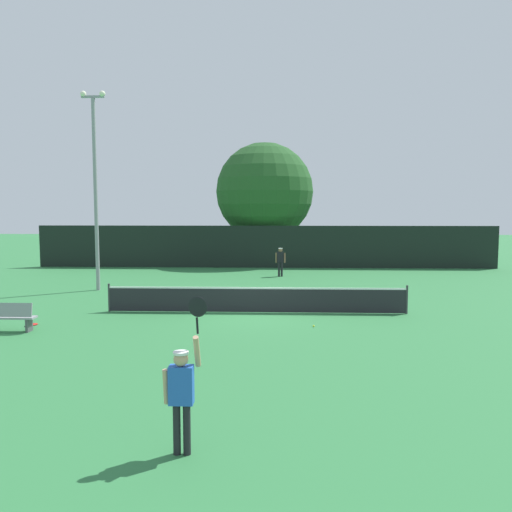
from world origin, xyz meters
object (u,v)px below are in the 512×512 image
Objects in this scene: parked_car_near at (227,248)px; tennis_ball at (314,326)px; large_tree at (265,192)px; parked_car_far at (391,248)px; courtside_bench at (6,317)px; player_receiving at (280,259)px; player_serving at (182,386)px; parked_car_mid at (352,250)px; spare_racket at (33,325)px; light_pole at (95,180)px.

tennis_ball is at bearing -75.63° from parked_car_near.
large_tree is 11.62m from parked_car_far.
player_receiving is at bearing 57.38° from courtside_bench.
parked_car_far is at bearing 72.13° from player_serving.
courtside_bench is (-9.78, -1.04, 0.45)m from tennis_ball.
parked_car_mid is at bearing -8.40° from parked_car_near.
tennis_ball is at bearing 0.57° from spare_racket.
player_serving reaches higher than parked_car_far.
player_receiving is 15.32m from spare_racket.
light_pole is at bearing 93.06° from spare_racket.
parked_car_near is at bearing -70.04° from player_receiving.
spare_racket is 24.77m from parked_car_near.
light_pole is at bearing 113.63° from player_serving.
large_tree is at bearing 58.89° from light_pole.
large_tree is (7.31, 20.20, 5.11)m from spare_racket.
parked_car_near is (4.18, 24.41, 0.76)m from spare_racket.
large_tree is at bearing -51.06° from parked_car_near.
player_serving is 0.59× the size of parked_car_mid.
parked_car_mid is at bearing 78.60° from tennis_ball.
large_tree is (-2.09, 20.11, 5.10)m from tennis_ball.
large_tree is at bearing -158.11° from parked_car_mid.
player_serving reaches higher than spare_racket.
large_tree reaches higher than parked_car_mid.
parked_car_mid is at bearing -161.47° from parked_car_far.
parked_car_mid reaches higher than tennis_ball.
parked_car_near is at bearing 171.74° from parked_car_far.
player_serving reaches higher than courtside_bench.
parked_car_far is (17.31, 24.22, 0.76)m from spare_racket.
player_serving is 0.29× the size of large_tree.
parked_car_near reaches higher than courtside_bench.
tennis_ball is 22.94m from parked_car_mid.
player_receiving is 14.50m from parked_car_far.
light_pole is (-0.40, 7.44, 5.24)m from spare_racket.
light_pole reaches higher than large_tree.
courtside_bench is 0.42× the size of parked_car_mid.
player_serving is at bearing -66.37° from light_pole.
large_tree is 6.82m from parked_car_near.
parked_car_mid is at bearing 58.68° from courtside_bench.
parked_car_far is at bearing 1.42° from parked_car_near.
spare_racket is at bearing 127.38° from player_serving.
light_pole is (-8.80, -5.34, 4.25)m from player_receiving.
large_tree is at bearing -165.56° from parked_car_far.
spare_racket is (-8.40, -12.77, -0.99)m from player_receiving.
parked_car_mid is 0.97× the size of parked_car_far.
parked_car_far is (17.71, 16.78, -4.48)m from light_pole.
player_serving is at bearing -83.42° from parked_car_near.
player_serving is at bearing 85.43° from player_receiving.
player_serving is at bearing -47.84° from courtside_bench.
light_pole is 2.19× the size of parked_car_near.
player_receiving is 0.37× the size of parked_car_far.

